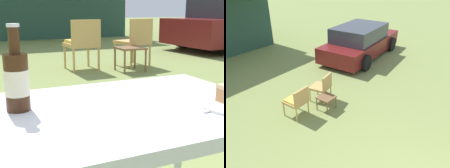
# 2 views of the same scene
# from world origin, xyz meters

# --- Properties ---
(parked_car) EXTENTS (4.38, 2.21, 1.34)m
(parked_car) POSITION_xyz_m (5.88, 5.00, 0.64)
(parked_car) COLOR maroon
(parked_car) RESTS_ON ground_plane
(wicker_chair_cushioned) EXTENTS (0.50, 0.53, 0.82)m
(wicker_chair_cushioned) POSITION_xyz_m (1.19, 3.94, 0.47)
(wicker_chair_cushioned) COLOR tan
(wicker_chair_cushioned) RESTS_ON ground_plane
(wicker_chair_plain) EXTENTS (0.58, 0.60, 0.82)m
(wicker_chair_plain) POSITION_xyz_m (2.16, 3.93, 0.47)
(wicker_chair_plain) COLOR tan
(wicker_chair_plain) RESTS_ON ground_plane
(garden_side_table) EXTENTS (0.42, 0.41, 0.39)m
(garden_side_table) POSITION_xyz_m (1.86, 3.55, 0.34)
(garden_side_table) COLOR brown
(garden_side_table) RESTS_ON ground_plane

